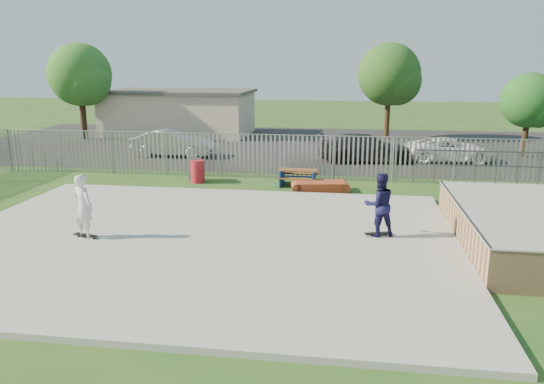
# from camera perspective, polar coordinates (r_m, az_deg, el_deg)

# --- Properties ---
(ground) EXTENTS (120.00, 120.00, 0.00)m
(ground) POSITION_cam_1_polar(r_m,az_deg,el_deg) (15.79, -7.91, -5.36)
(ground) COLOR #224F1B
(ground) RESTS_ON ground
(concrete_slab) EXTENTS (15.00, 12.00, 0.15)m
(concrete_slab) POSITION_cam_1_polar(r_m,az_deg,el_deg) (15.76, -7.92, -5.10)
(concrete_slab) COLOR #969691
(concrete_slab) RESTS_ON ground
(quarter_pipe) EXTENTS (5.50, 7.05, 2.19)m
(quarter_pipe) POSITION_cam_1_polar(r_m,az_deg,el_deg) (16.83, 26.08, -3.47)
(quarter_pipe) COLOR tan
(quarter_pipe) RESTS_ON ground
(fence) EXTENTS (26.04, 16.02, 2.00)m
(fence) POSITION_cam_1_polar(r_m,az_deg,el_deg) (19.61, -1.47, 1.59)
(fence) COLOR gray
(fence) RESTS_ON ground
(picnic_table) EXTENTS (1.69, 1.41, 0.70)m
(picnic_table) POSITION_cam_1_polar(r_m,az_deg,el_deg) (22.70, 2.78, 1.60)
(picnic_table) COLOR brown
(picnic_table) RESTS_ON ground
(funbox) EXTENTS (2.10, 1.30, 0.39)m
(funbox) POSITION_cam_1_polar(r_m,az_deg,el_deg) (21.79, 5.21, 0.61)
(funbox) COLOR maroon
(funbox) RESTS_ON ground
(trash_bin_red) EXTENTS (0.60, 0.60, 1.00)m
(trash_bin_red) POSITION_cam_1_polar(r_m,az_deg,el_deg) (23.42, -8.00, 2.21)
(trash_bin_red) COLOR #B01B25
(trash_bin_red) RESTS_ON ground
(trash_bin_grey) EXTENTS (0.60, 0.60, 1.00)m
(trash_bin_grey) POSITION_cam_1_polar(r_m,az_deg,el_deg) (23.77, -8.30, 2.38)
(trash_bin_grey) COLOR #29292B
(trash_bin_grey) RESTS_ON ground
(parking_lot) EXTENTS (40.00, 18.00, 0.02)m
(parking_lot) POSITION_cam_1_polar(r_m,az_deg,el_deg) (33.96, 1.04, 5.09)
(parking_lot) COLOR black
(parking_lot) RESTS_ON ground
(car_silver) EXTENTS (4.52, 1.64, 1.48)m
(car_silver) POSITION_cam_1_polar(r_m,az_deg,el_deg) (30.12, -10.61, 5.19)
(car_silver) COLOR #A5A6AA
(car_silver) RESTS_ON parking_lot
(car_dark) EXTENTS (5.20, 2.63, 1.45)m
(car_dark) POSITION_cam_1_polar(r_m,az_deg,el_deg) (28.45, 10.07, 4.68)
(car_dark) COLOR black
(car_dark) RESTS_ON parking_lot
(car_white) EXTENTS (4.70, 2.51, 1.25)m
(car_white) POSITION_cam_1_polar(r_m,az_deg,el_deg) (29.61, 18.48, 4.35)
(car_white) COLOR white
(car_white) RESTS_ON parking_lot
(building) EXTENTS (10.40, 6.40, 3.20)m
(building) POSITION_cam_1_polar(r_m,az_deg,el_deg) (39.43, -9.91, 8.45)
(building) COLOR beige
(building) RESTS_ON ground
(tree_left) EXTENTS (4.17, 4.17, 6.43)m
(tree_left) POSITION_cam_1_polar(r_m,az_deg,el_deg) (38.34, -19.97, 11.76)
(tree_left) COLOR #382616
(tree_left) RESTS_ON ground
(tree_mid) EXTENTS (4.17, 4.17, 6.44)m
(tree_mid) POSITION_cam_1_polar(r_m,az_deg,el_deg) (37.18, 12.50, 12.23)
(tree_mid) COLOR #422D1A
(tree_mid) RESTS_ON ground
(tree_right) EXTENTS (2.99, 2.99, 4.62)m
(tree_right) POSITION_cam_1_polar(r_m,az_deg,el_deg) (32.51, 25.92, 8.83)
(tree_right) COLOR #3B2817
(tree_right) RESTS_ON ground
(skateboard_a) EXTENTS (0.82, 0.43, 0.08)m
(skateboard_a) POSITION_cam_1_polar(r_m,az_deg,el_deg) (16.06, 11.32, -4.46)
(skateboard_a) COLOR black
(skateboard_a) RESTS_ON concrete_slab
(skateboard_b) EXTENTS (0.82, 0.40, 0.08)m
(skateboard_b) POSITION_cam_1_polar(r_m,az_deg,el_deg) (16.51, -19.38, -4.48)
(skateboard_b) COLOR black
(skateboard_b) RESTS_ON concrete_slab
(skater_navy) EXTENTS (1.09, 0.96, 1.88)m
(skater_navy) POSITION_cam_1_polar(r_m,az_deg,el_deg) (15.80, 11.47, -1.34)
(skater_navy) COLOR #161440
(skater_navy) RESTS_ON concrete_slab
(skater_white) EXTENTS (0.81, 0.70, 1.88)m
(skater_white) POSITION_cam_1_polar(r_m,az_deg,el_deg) (16.26, -19.64, -1.45)
(skater_white) COLOR silver
(skater_white) RESTS_ON concrete_slab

